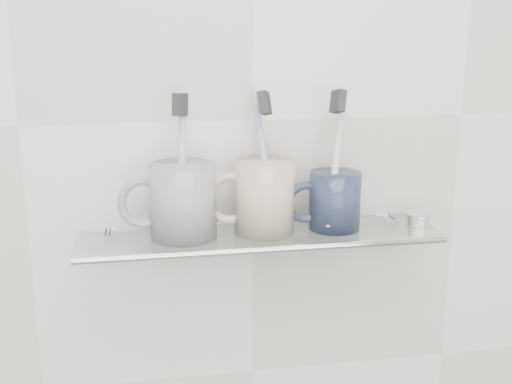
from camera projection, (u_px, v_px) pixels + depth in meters
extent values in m
plane|color=silver|center=(253.00, 120.00, 0.91)|extent=(2.50, 0.00, 2.50)
cube|color=silver|center=(260.00, 236.00, 0.89)|extent=(0.50, 0.12, 0.01)
cylinder|color=silver|center=(268.00, 250.00, 0.84)|extent=(0.50, 0.01, 0.01)
cylinder|color=silver|center=(108.00, 241.00, 0.91)|extent=(0.02, 0.03, 0.02)
cylinder|color=silver|center=(390.00, 226.00, 0.98)|extent=(0.02, 0.03, 0.02)
cylinder|color=white|center=(183.00, 201.00, 0.87)|extent=(0.09, 0.09, 0.10)
torus|color=white|center=(145.00, 203.00, 0.86)|extent=(0.07, 0.01, 0.07)
cylinder|color=#B9B9C6|center=(182.00, 165.00, 0.86)|extent=(0.02, 0.03, 0.19)
cube|color=#262728|center=(180.00, 105.00, 0.83)|extent=(0.02, 0.03, 0.03)
cylinder|color=beige|center=(264.00, 197.00, 0.89)|extent=(0.10, 0.10, 0.10)
torus|color=beige|center=(230.00, 198.00, 0.88)|extent=(0.07, 0.01, 0.07)
cylinder|color=#888BB0|center=(264.00, 162.00, 0.87)|extent=(0.03, 0.07, 0.18)
cube|color=#262728|center=(265.00, 103.00, 0.85)|extent=(0.02, 0.03, 0.04)
cylinder|color=#1D2640|center=(335.00, 201.00, 0.91)|extent=(0.08, 0.08, 0.08)
torus|color=#1D2640|center=(306.00, 202.00, 0.90)|extent=(0.06, 0.01, 0.06)
cylinder|color=silver|center=(336.00, 159.00, 0.89)|extent=(0.04, 0.07, 0.18)
cube|color=#262728|center=(338.00, 101.00, 0.87)|extent=(0.02, 0.03, 0.04)
cylinder|color=silver|center=(419.00, 218.00, 0.94)|extent=(0.04, 0.04, 0.02)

